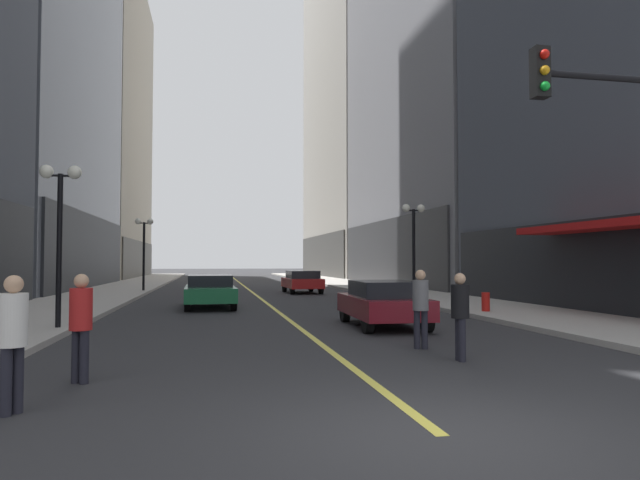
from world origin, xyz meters
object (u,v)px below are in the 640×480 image
Objects in this scene: street_lamp_left_far at (144,238)px; fire_hydrant_right at (486,304)px; pedestrian_in_red_jacket at (81,319)px; car_green at (210,290)px; street_lamp_left_near at (60,209)px; car_maroon at (383,302)px; car_red at (302,281)px; pedestrian_in_white_shirt at (13,333)px; pedestrian_in_grey_suit at (421,303)px; street_lamp_right_mid at (414,230)px; pedestrian_in_black_coat at (460,310)px.

street_lamp_left_far is 5.54× the size of fire_hydrant_right.
fire_hydrant_right is (11.34, 8.70, -0.58)m from pedestrian_in_red_jacket.
street_lamp_left_near reaches higher than car_green.
car_maroon is 1.01× the size of car_red.
pedestrian_in_grey_suit is at bearing 29.59° from pedestrian_in_white_shirt.
street_lamp_right_mid is at bearing 63.86° from car_maroon.
car_maroon is 17.30m from car_red.
street_lamp_left_far is 21.45m from fire_hydrant_right.
street_lamp_left_near is (-1.96, 6.52, 2.27)m from pedestrian_in_red_jacket.
pedestrian_in_grey_suit is at bearing 18.79° from pedestrian_in_red_jacket.
pedestrian_in_white_shirt is at bearing -138.52° from fire_hydrant_right.
car_green is at bearing 151.28° from fire_hydrant_right.
pedestrian_in_red_jacket reaches higher than fire_hydrant_right.
car_green is 2.77× the size of pedestrian_in_red_jacket.
fire_hydrant_right is (4.73, 8.03, -0.56)m from pedestrian_in_black_coat.
street_lamp_left_near is 14.99m from street_lamp_right_mid.
car_green is 1.15× the size of car_red.
car_maroon is 10.68m from pedestrian_in_white_shirt.
car_green is at bearing 110.99° from pedestrian_in_grey_suit.
car_green is at bearing -119.14° from car_red.
car_maroon is at bearing -91.52° from car_red.
street_lamp_left_far is (0.00, 18.76, 0.00)m from street_lamp_left_near.
car_green is (-4.89, 7.71, 0.00)m from car_maroon.
pedestrian_in_black_coat is at bearing 18.60° from pedestrian_in_white_shirt.
street_lamp_right_mid is (12.80, 7.80, 0.00)m from street_lamp_left_near.
pedestrian_in_black_coat is at bearing -70.46° from car_green.
street_lamp_right_mid is (4.23, 13.65, 2.29)m from pedestrian_in_black_coat.
street_lamp_right_mid is at bearing -68.70° from car_red.
street_lamp_left_far is at bearing 128.72° from fire_hydrant_right.
street_lamp_left_near reaches higher than car_maroon.
pedestrian_in_white_shirt is at bearing -161.40° from pedestrian_in_black_coat.
car_maroon is at bearing 84.06° from pedestrian_in_grey_suit.
pedestrian_in_red_jacket is 1.75m from pedestrian_in_white_shirt.
car_green is 10.98m from car_red.
pedestrian_in_white_shirt is 0.39× the size of street_lamp_left_far.
car_red is 0.92× the size of street_lamp_right_mid.
car_green is 12.50m from pedestrian_in_grey_suit.
car_green is 1.06× the size of street_lamp_right_mid.
street_lamp_right_mid is (3.56, -9.12, 2.54)m from car_red.
car_green is at bearing -71.18° from street_lamp_left_far.
car_green is 15.73m from pedestrian_in_white_shirt.
car_maroon is at bearing 47.26° from pedestrian_in_white_shirt.
pedestrian_in_black_coat is 2.07× the size of fire_hydrant_right.
car_green is 1.06× the size of street_lamp_left_near.
fire_hydrant_right is at bearing -28.72° from car_green.
street_lamp_right_mid is (12.80, -10.96, 0.00)m from street_lamp_left_far.
pedestrian_in_red_jacket is at bearing -73.25° from street_lamp_left_near.
street_lamp_left_far is 16.85m from street_lamp_right_mid.
pedestrian_in_red_jacket is at bearing -97.96° from car_green.
street_lamp_left_near is at bearing -148.64° from street_lamp_right_mid.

